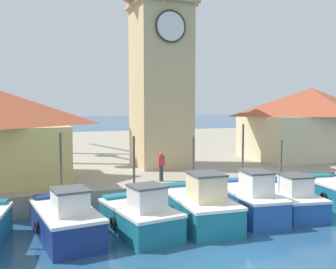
% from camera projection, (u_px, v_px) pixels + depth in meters
% --- Properties ---
extents(ground_plane, '(300.00, 300.00, 0.00)m').
position_uv_depth(ground_plane, '(241.00, 260.00, 13.24)').
color(ground_plane, navy).
extents(quay_wharf, '(120.00, 40.00, 1.04)m').
position_uv_depth(quay_wharf, '(93.00, 151.00, 38.88)').
color(quay_wharf, '#9E937F').
rests_on(quay_wharf, ground).
extents(fishing_boat_left_inner, '(2.55, 4.82, 4.12)m').
position_uv_depth(fishing_boat_left_inner, '(66.00, 220.00, 15.24)').
color(fishing_boat_left_inner, navy).
rests_on(fishing_boat_left_inner, ground).
extents(fishing_boat_mid_left, '(2.65, 4.34, 3.93)m').
position_uv_depth(fishing_boat_mid_left, '(140.00, 216.00, 15.89)').
color(fishing_boat_mid_left, '#196B7F').
rests_on(fishing_boat_mid_left, ground).
extents(fishing_boat_center, '(2.43, 5.03, 3.76)m').
position_uv_depth(fishing_boat_center, '(199.00, 206.00, 17.09)').
color(fishing_boat_center, '#196B7F').
rests_on(fishing_boat_center, ground).
extents(fishing_boat_mid_right, '(2.39, 5.06, 4.28)m').
position_uv_depth(fishing_boat_mid_right, '(248.00, 200.00, 18.24)').
color(fishing_boat_mid_right, '#2356A8').
rests_on(fishing_boat_mid_right, ground).
extents(fishing_boat_right_inner, '(2.63, 4.97, 3.46)m').
position_uv_depth(fishing_boat_right_inner, '(287.00, 198.00, 19.09)').
color(fishing_boat_right_inner, '#2356A8').
rests_on(fishing_boat_right_inner, ground).
extents(clock_tower, '(3.95, 3.95, 14.85)m').
position_uv_depth(clock_tower, '(161.00, 62.00, 26.04)').
color(clock_tower, tan).
rests_on(clock_tower, quay_wharf).
extents(warehouse_right, '(10.31, 5.99, 5.42)m').
position_uv_depth(warehouse_right, '(310.00, 122.00, 30.46)').
color(warehouse_right, beige).
rests_on(warehouse_right, quay_wharf).
extents(dock_worker_near_tower, '(0.34, 0.22, 1.62)m').
position_uv_depth(dock_worker_near_tower, '(161.00, 166.00, 21.30)').
color(dock_worker_near_tower, '#33333D').
rests_on(dock_worker_near_tower, quay_wharf).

